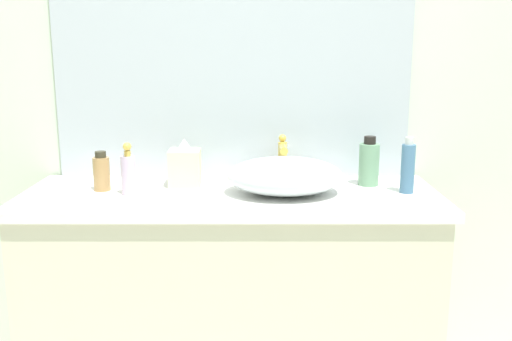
# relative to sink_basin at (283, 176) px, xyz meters

# --- Properties ---
(bathroom_wall_rear) EXTENTS (6.00, 0.06, 2.60)m
(bathroom_wall_rear) POSITION_rel_sink_basin_xyz_m (-0.11, 0.32, 0.35)
(bathroom_wall_rear) COLOR silver
(bathroom_wall_rear) RESTS_ON ground
(vanity_counter) EXTENTS (1.43, 0.52, 0.89)m
(vanity_counter) POSITION_rel_sink_basin_xyz_m (-0.18, 0.02, -0.50)
(vanity_counter) COLOR beige
(vanity_counter) RESTS_ON ground
(wall_mirror_panel) EXTENTS (1.33, 0.01, 1.14)m
(wall_mirror_panel) POSITION_rel_sink_basin_xyz_m (-0.18, 0.28, 0.51)
(wall_mirror_panel) COLOR #B2BCC6
(wall_mirror_panel) RESTS_ON vanity_counter
(sink_basin) EXTENTS (0.39, 0.31, 0.12)m
(sink_basin) POSITION_rel_sink_basin_xyz_m (0.00, 0.00, 0.00)
(sink_basin) COLOR silver
(sink_basin) RESTS_ON vanity_counter
(faucet) EXTENTS (0.03, 0.14, 0.17)m
(faucet) POSITION_rel_sink_basin_xyz_m (0.00, 0.17, 0.04)
(faucet) COLOR gold
(faucet) RESTS_ON vanity_counter
(soap_dispenser) EXTENTS (0.05, 0.05, 0.18)m
(soap_dispenser) POSITION_rel_sink_basin_xyz_m (-0.53, -0.01, 0.01)
(soap_dispenser) COLOR silver
(soap_dispenser) RESTS_ON vanity_counter
(lotion_bottle) EXTENTS (0.07, 0.07, 0.18)m
(lotion_bottle) POSITION_rel_sink_basin_xyz_m (0.31, 0.12, 0.02)
(lotion_bottle) COLOR gray
(lotion_bottle) RESTS_ON vanity_counter
(perfume_bottle) EXTENTS (0.05, 0.05, 0.19)m
(perfume_bottle) POSITION_rel_sink_basin_xyz_m (0.42, 0.01, 0.03)
(perfume_bottle) COLOR teal
(perfume_bottle) RESTS_ON vanity_counter
(spray_can) EXTENTS (0.06, 0.06, 0.14)m
(spray_can) POSITION_rel_sink_basin_xyz_m (-0.63, 0.04, 0.00)
(spray_can) COLOR tan
(spray_can) RESTS_ON vanity_counter
(tissue_box) EXTENTS (0.11, 0.11, 0.17)m
(tissue_box) POSITION_rel_sink_basin_xyz_m (-0.35, 0.11, 0.01)
(tissue_box) COLOR beige
(tissue_box) RESTS_ON vanity_counter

